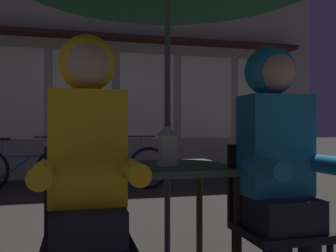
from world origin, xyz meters
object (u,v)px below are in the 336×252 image
Objects in this scene: chair_left at (87,229)px; bicycle_second at (22,169)px; cafe_table at (167,182)px; person_left_hooded at (88,153)px; person_right_hooded at (277,150)px; bicycle_third at (116,167)px; lantern at (167,145)px; chair_right at (272,216)px.

bicycle_second is at bearing 101.28° from chair_left.
person_left_hooded is (-0.48, -0.43, 0.21)m from cafe_table.
chair_left is (-0.48, -0.37, -0.15)m from cafe_table.
cafe_table is at bearing 138.43° from person_right_hooded.
person_right_hooded is 4.07m from bicycle_third.
person_left_hooded is at bearing -138.43° from cafe_table.
lantern is 0.17× the size of person_left_hooded.
bicycle_third is (0.57, 3.96, -0.14)m from chair_left.
lantern reaches higher than cafe_table.
bicycle_second is (-1.29, 3.67, -0.29)m from cafe_table.
bicycle_second is at bearing 113.60° from chair_right.
person_left_hooded is at bearing -141.67° from lantern.
chair_left reaches higher than cafe_table.
chair_right is (0.49, -0.31, -0.37)m from lantern.
person_right_hooded reaches higher than chair_right.
person_left_hooded is 4.21m from bicycle_second.
lantern is 0.69m from chair_right.
person_right_hooded is (0.48, -0.43, 0.21)m from cafe_table.
lantern reaches higher than bicycle_second.
cafe_table is 0.44× the size of bicycle_second.
lantern is 0.62m from person_right_hooded.
person_left_hooded is (-0.96, -0.06, 0.36)m from chair_right.
person_right_hooded is (0.49, -0.37, -0.01)m from lantern.
person_right_hooded is 4.49m from bicycle_second.
chair_right is 0.62× the size of person_right_hooded.
lantern is 3.97m from bicycle_second.
person_left_hooded reaches higher than bicycle_second.
chair_right reaches higher than cafe_table.
bicycle_third is (0.57, 4.02, -0.50)m from person_left_hooded.
person_right_hooded is at bearing -66.69° from bicycle_second.
bicycle_second is (-1.27, 3.73, -0.51)m from lantern.
lantern is at bearing 33.77° from chair_left.
person_left_hooded is 4.09m from bicycle_third.
chair_left reaches higher than bicycle_third.
bicycle_third is at bearing 88.39° from lantern.
cafe_table is 0.62m from chair_left.
lantern is at bearing 143.34° from person_right_hooded.
bicycle_second is at bearing 109.30° from cafe_table.
lantern reaches higher than chair_left.
chair_right is at bearing -66.40° from bicycle_second.
bicycle_second is 0.99× the size of bicycle_third.
lantern is at bearing -71.18° from bicycle_second.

